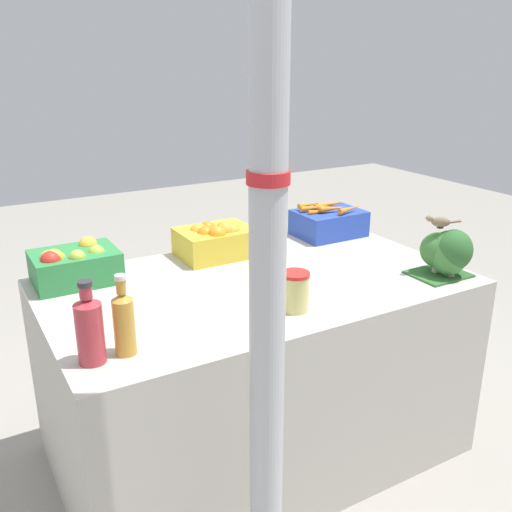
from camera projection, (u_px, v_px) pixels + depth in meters
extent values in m
plane|color=gray|center=(256.00, 447.00, 2.47)|extent=(10.00, 10.00, 0.00)
cube|color=#B7B2A8|center=(256.00, 368.00, 2.34)|extent=(1.60, 0.95, 0.78)
cylinder|color=#B7BABF|center=(268.00, 212.00, 1.28)|extent=(0.09, 0.09, 2.54)
cylinder|color=red|center=(268.00, 177.00, 1.25)|extent=(0.10, 0.10, 0.03)
cube|color=#2D8442|center=(76.00, 267.00, 2.17)|extent=(0.31, 0.23, 0.12)
sphere|color=#9EBC42|center=(57.00, 260.00, 2.10)|extent=(0.07, 0.07, 0.07)
sphere|color=gold|center=(88.00, 245.00, 2.24)|extent=(0.07, 0.07, 0.07)
sphere|color=#9EBC42|center=(49.00, 259.00, 2.10)|extent=(0.07, 0.07, 0.07)
sphere|color=#9EBC42|center=(97.00, 253.00, 2.16)|extent=(0.06, 0.06, 0.06)
sphere|color=#9EBC42|center=(77.00, 258.00, 2.10)|extent=(0.06, 0.06, 0.06)
sphere|color=red|center=(51.00, 261.00, 2.07)|extent=(0.08, 0.08, 0.08)
sphere|color=gold|center=(54.00, 258.00, 2.09)|extent=(0.07, 0.07, 0.07)
cube|color=gold|center=(216.00, 243.00, 2.45)|extent=(0.31, 0.23, 0.12)
sphere|color=orange|center=(199.00, 233.00, 2.44)|extent=(0.08, 0.08, 0.08)
sphere|color=orange|center=(231.00, 233.00, 2.42)|extent=(0.08, 0.08, 0.08)
sphere|color=orange|center=(217.00, 230.00, 2.46)|extent=(0.07, 0.07, 0.07)
sphere|color=orange|center=(225.00, 231.00, 2.41)|extent=(0.09, 0.09, 0.09)
sphere|color=orange|center=(208.00, 229.00, 2.47)|extent=(0.07, 0.07, 0.07)
sphere|color=orange|center=(217.00, 235.00, 2.37)|extent=(0.08, 0.08, 0.08)
sphere|color=orange|center=(205.00, 235.00, 2.39)|extent=(0.08, 0.08, 0.08)
cube|color=#2847B7|center=(329.00, 223.00, 2.74)|extent=(0.31, 0.23, 0.12)
cone|color=orange|center=(333.00, 208.00, 2.69)|extent=(0.14, 0.05, 0.03)
cone|color=orange|center=(331.00, 204.00, 2.77)|extent=(0.16, 0.03, 0.03)
cone|color=orange|center=(325.00, 206.00, 2.77)|extent=(0.16, 0.03, 0.02)
cone|color=orange|center=(325.00, 206.00, 2.75)|extent=(0.14, 0.05, 0.03)
cone|color=orange|center=(323.00, 211.00, 2.68)|extent=(0.15, 0.04, 0.02)
cone|color=orange|center=(317.00, 208.00, 2.70)|extent=(0.16, 0.05, 0.03)
cone|color=orange|center=(310.00, 205.00, 2.74)|extent=(0.13, 0.03, 0.03)
cone|color=orange|center=(332.00, 209.00, 2.68)|extent=(0.14, 0.06, 0.03)
cone|color=orange|center=(350.00, 209.00, 2.68)|extent=(0.16, 0.07, 0.03)
cube|color=#2D602D|center=(438.00, 274.00, 2.26)|extent=(0.22, 0.18, 0.01)
ellipsoid|color=#2D602D|center=(454.00, 250.00, 2.20)|extent=(0.14, 0.14, 0.16)
cylinder|color=#B2C693|center=(451.00, 273.00, 2.23)|extent=(0.03, 0.03, 0.02)
ellipsoid|color=#427F3D|center=(449.00, 254.00, 2.21)|extent=(0.14, 0.14, 0.17)
cylinder|color=#B2C693|center=(447.00, 272.00, 2.24)|extent=(0.03, 0.03, 0.02)
ellipsoid|color=#387033|center=(438.00, 250.00, 2.24)|extent=(0.14, 0.14, 0.14)
cylinder|color=#B2C693|center=(436.00, 269.00, 2.27)|extent=(0.03, 0.03, 0.02)
ellipsoid|color=#427F3D|center=(448.00, 251.00, 2.22)|extent=(0.14, 0.14, 0.16)
cylinder|color=#B2C693|center=(446.00, 271.00, 2.24)|extent=(0.03, 0.03, 0.02)
cylinder|color=#B2333D|center=(90.00, 334.00, 1.59)|extent=(0.08, 0.08, 0.18)
cone|color=#B2333D|center=(87.00, 301.00, 1.56)|extent=(0.08, 0.08, 0.02)
cylinder|color=#B2333D|center=(86.00, 292.00, 1.55)|extent=(0.04, 0.04, 0.04)
cylinder|color=#2D2D33|center=(85.00, 283.00, 1.54)|extent=(0.04, 0.04, 0.01)
cylinder|color=gold|center=(124.00, 327.00, 1.64)|extent=(0.06, 0.06, 0.17)
cone|color=gold|center=(122.00, 297.00, 1.61)|extent=(0.06, 0.06, 0.02)
cylinder|color=gold|center=(121.00, 287.00, 1.60)|extent=(0.03, 0.03, 0.04)
cylinder|color=silver|center=(120.00, 277.00, 1.59)|extent=(0.03, 0.03, 0.01)
cylinder|color=#D1CC75|center=(295.00, 293.00, 1.93)|extent=(0.10, 0.10, 0.13)
cylinder|color=red|center=(295.00, 274.00, 1.91)|extent=(0.10, 0.10, 0.01)
cube|color=#4C3D2D|center=(440.00, 228.00, 2.19)|extent=(0.02, 0.02, 0.01)
ellipsoid|color=#7A664C|center=(441.00, 222.00, 2.18)|extent=(0.08, 0.07, 0.04)
sphere|color=#897556|center=(429.00, 218.00, 2.19)|extent=(0.03, 0.03, 0.03)
cone|color=#4C3D28|center=(426.00, 218.00, 2.19)|extent=(0.02, 0.02, 0.01)
cube|color=#7A664C|center=(455.00, 222.00, 2.17)|extent=(0.04, 0.04, 0.01)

